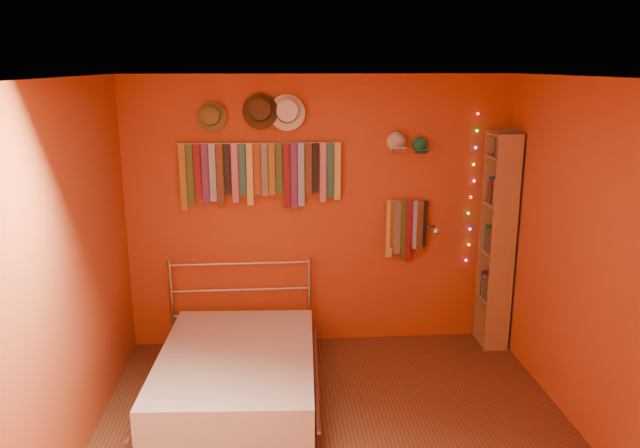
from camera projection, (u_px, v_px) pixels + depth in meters
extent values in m
plane|color=#512C1B|center=(339.00, 445.00, 4.35)|extent=(3.50, 3.50, 0.00)
cube|color=#AA461B|center=(320.00, 213.00, 5.72)|extent=(3.50, 0.02, 2.50)
cube|color=#AA461B|center=(600.00, 269.00, 4.17)|extent=(0.02, 3.50, 2.50)
cube|color=#AA461B|center=(63.00, 283.00, 3.90)|extent=(0.02, 3.50, 2.50)
cube|color=white|center=(342.00, 78.00, 3.72)|extent=(3.50, 3.50, 0.02)
cylinder|color=#A6A6AA|center=(260.00, 143.00, 5.47)|extent=(1.45, 0.01, 0.01)
cube|color=olive|center=(183.00, 178.00, 5.49)|extent=(0.06, 0.01, 0.60)
cube|color=#2E5321|center=(190.00, 175.00, 5.48)|extent=(0.06, 0.01, 0.55)
cube|color=maroon|center=(197.00, 171.00, 5.47)|extent=(0.06, 0.01, 0.48)
cube|color=#471863|center=(205.00, 174.00, 5.49)|extent=(0.06, 0.01, 0.53)
cube|color=#79A8D8|center=(213.00, 173.00, 5.49)|extent=(0.06, 0.01, 0.51)
cube|color=#4A2D18|center=(220.00, 176.00, 5.50)|extent=(0.06, 0.01, 0.57)
cube|color=black|center=(227.00, 170.00, 5.50)|extent=(0.06, 0.01, 0.46)
cube|color=#AE5785|center=(235.00, 173.00, 5.51)|extent=(0.06, 0.01, 0.52)
cube|color=#1A5B55|center=(242.00, 170.00, 5.50)|extent=(0.06, 0.01, 0.46)
cube|color=#D2C054|center=(250.00, 175.00, 5.53)|extent=(0.06, 0.01, 0.56)
cube|color=maroon|center=(257.00, 170.00, 5.51)|extent=(0.06, 0.01, 0.46)
cube|color=navy|center=(264.00, 170.00, 5.51)|extent=(0.06, 0.01, 0.47)
cube|color=brown|center=(272.00, 169.00, 5.53)|extent=(0.06, 0.01, 0.46)
cube|color=#245220|center=(279.00, 169.00, 5.53)|extent=(0.06, 0.01, 0.46)
cube|color=maroon|center=(287.00, 176.00, 5.54)|extent=(0.06, 0.01, 0.58)
cube|color=#451863|center=(294.00, 176.00, 5.56)|extent=(0.06, 0.01, 0.59)
cube|color=#698FBB|center=(301.00, 175.00, 5.56)|extent=(0.06, 0.01, 0.57)
cube|color=#482B18|center=(309.00, 170.00, 5.54)|extent=(0.06, 0.01, 0.48)
cube|color=black|center=(316.00, 168.00, 5.56)|extent=(0.06, 0.01, 0.45)
cube|color=#B55A78|center=(323.00, 173.00, 5.57)|extent=(0.06, 0.01, 0.53)
cube|color=#1A5D52|center=(330.00, 171.00, 5.56)|extent=(0.06, 0.01, 0.50)
cube|color=#CBC051|center=(338.00, 171.00, 5.58)|extent=(0.06, 0.01, 0.52)
cylinder|color=#A6A6AA|center=(407.00, 201.00, 5.71)|extent=(0.40, 0.01, 0.01)
cube|color=#B5A048|center=(389.00, 229.00, 5.75)|extent=(0.06, 0.01, 0.53)
cube|color=brown|center=(393.00, 225.00, 5.74)|extent=(0.06, 0.01, 0.44)
cube|color=#151250|center=(397.00, 228.00, 5.74)|extent=(0.06, 0.01, 0.50)
cube|color=brown|center=(401.00, 225.00, 5.75)|extent=(0.06, 0.01, 0.46)
cube|color=#214E1F|center=(405.00, 230.00, 5.76)|extent=(0.06, 0.01, 0.56)
cube|color=maroon|center=(408.00, 232.00, 5.76)|extent=(0.06, 0.01, 0.58)
cube|color=#3F175D|center=(412.00, 224.00, 5.76)|extent=(0.06, 0.01, 0.45)
cube|color=#7CA4DD|center=(416.00, 225.00, 5.76)|extent=(0.06, 0.01, 0.46)
cube|color=#51311B|center=(420.00, 227.00, 5.76)|extent=(0.06, 0.01, 0.49)
cube|color=black|center=(424.00, 224.00, 5.76)|extent=(0.06, 0.01, 0.44)
cylinder|color=olive|center=(211.00, 117.00, 5.38)|extent=(0.25, 0.06, 0.25)
cylinder|color=olive|center=(211.00, 116.00, 5.33)|extent=(0.15, 0.13, 0.17)
cylinder|color=#332314|center=(211.00, 117.00, 5.35)|extent=(0.15, 0.05, 0.16)
cylinder|color=#442E18|center=(260.00, 111.00, 5.40)|extent=(0.31, 0.08, 0.31)
cylinder|color=#442E18|center=(260.00, 110.00, 5.34)|extent=(0.18, 0.15, 0.20)
cylinder|color=black|center=(260.00, 111.00, 5.37)|extent=(0.19, 0.06, 0.19)
cylinder|color=white|center=(287.00, 113.00, 5.42)|extent=(0.32, 0.08, 0.31)
cylinder|color=white|center=(287.00, 112.00, 5.36)|extent=(0.19, 0.16, 0.21)
cylinder|color=black|center=(287.00, 112.00, 5.39)|extent=(0.19, 0.06, 0.19)
ellipsoid|color=beige|center=(396.00, 142.00, 5.56)|extent=(0.18, 0.14, 0.18)
cube|color=beige|center=(398.00, 150.00, 5.47)|extent=(0.13, 0.10, 0.05)
ellipsoid|color=#19734D|center=(420.00, 145.00, 5.59)|extent=(0.16, 0.12, 0.16)
cube|color=#19734D|center=(422.00, 152.00, 5.51)|extent=(0.11, 0.08, 0.05)
sphere|color=#FF3333|center=(478.00, 114.00, 5.57)|extent=(0.02, 0.02, 0.02)
sphere|color=#33FF4C|center=(477.00, 131.00, 5.61)|extent=(0.02, 0.02, 0.02)
sphere|color=#4C66FF|center=(476.00, 148.00, 5.64)|extent=(0.02, 0.02, 0.02)
sphere|color=yellow|center=(474.00, 164.00, 5.68)|extent=(0.02, 0.02, 0.02)
sphere|color=#FF4CCC|center=(474.00, 181.00, 5.72)|extent=(0.02, 0.02, 0.02)
sphere|color=#FF3333|center=(471.00, 197.00, 5.76)|extent=(0.02, 0.02, 0.02)
sphere|color=#33FF4C|center=(468.00, 213.00, 5.79)|extent=(0.02, 0.02, 0.02)
sphere|color=#4C66FF|center=(470.00, 229.00, 5.83)|extent=(0.02, 0.02, 0.02)
sphere|color=yellow|center=(469.00, 245.00, 5.87)|extent=(0.02, 0.02, 0.02)
sphere|color=#FF4CCC|center=(466.00, 260.00, 5.91)|extent=(0.02, 0.02, 0.02)
cylinder|color=#A6A6AA|center=(429.00, 226.00, 5.82)|extent=(0.04, 0.03, 0.04)
cylinder|color=#A6A6AA|center=(432.00, 226.00, 5.69)|extent=(0.01, 0.26, 0.08)
sphere|color=white|center=(436.00, 231.00, 5.56)|extent=(0.07, 0.07, 0.07)
cube|color=#B0774F|center=(504.00, 247.00, 5.54)|extent=(0.24, 0.02, 2.00)
cube|color=#B0774F|center=(492.00, 238.00, 5.85)|extent=(0.24, 0.02, 2.00)
cube|color=#B0774F|center=(510.00, 242.00, 5.70)|extent=(0.02, 0.34, 2.00)
cube|color=#B0774F|center=(491.00, 341.00, 5.94)|extent=(0.24, 0.32, 0.02)
cube|color=#B0774F|center=(494.00, 299.00, 5.83)|extent=(0.24, 0.32, 0.02)
cube|color=#B0774F|center=(497.00, 253.00, 5.72)|extent=(0.24, 0.32, 0.02)
cube|color=#B0774F|center=(501.00, 205.00, 5.61)|extent=(0.24, 0.32, 0.02)
cube|color=#B0774F|center=(504.00, 157.00, 5.50)|extent=(0.24, 0.32, 0.02)
cube|color=#B0774F|center=(506.00, 135.00, 5.45)|extent=(0.24, 0.32, 0.02)
cylinder|color=#A6A6AA|center=(172.00, 305.00, 5.73)|extent=(0.03, 0.03, 0.86)
cylinder|color=#A6A6AA|center=(309.00, 301.00, 5.82)|extent=(0.03, 0.03, 0.86)
cylinder|color=#A6A6AA|center=(242.00, 314.00, 5.81)|extent=(1.27, 0.02, 0.02)
cylinder|color=#A6A6AA|center=(241.00, 290.00, 5.74)|extent=(1.27, 0.02, 0.02)
cylinder|color=#A6A6AA|center=(240.00, 264.00, 5.68)|extent=(1.27, 0.02, 0.02)
cube|color=beige|center=(237.00, 372.00, 4.95)|extent=(1.30, 1.78, 0.34)
cylinder|color=#A6A6AA|center=(156.00, 378.00, 4.91)|extent=(0.12, 1.72, 0.03)
cylinder|color=#A6A6AA|center=(316.00, 372.00, 5.01)|extent=(0.12, 1.72, 0.03)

